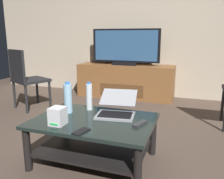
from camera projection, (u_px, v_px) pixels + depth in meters
The scene contains 12 objects.
ground_plane at pixel (103, 149), 2.32m from camera, with size 7.68×7.68×0.00m, color #4C3D33.
back_wall at pixel (151, 18), 4.18m from camera, with size 6.40×0.12×2.80m, color #B2A38C.
coffee_table at pixel (94, 133), 2.03m from camera, with size 1.01×0.71×0.39m.
media_cabinet at pixel (125, 81), 4.25m from camera, with size 1.70×0.51×0.58m.
television at pixel (126, 48), 4.10m from camera, with size 1.20×0.20×0.62m.
side_chair at pixel (26, 77), 3.48m from camera, with size 0.58×0.58×0.89m.
laptop at pixel (117, 108), 2.12m from camera, with size 0.38×0.45×0.18m.
router_box at pixel (58, 116), 1.86m from camera, with size 0.11×0.12×0.14m.
water_bottle_near at pixel (89, 97), 2.23m from camera, with size 0.06×0.06×0.27m.
water_bottle_far at pixel (68, 98), 2.14m from camera, with size 0.07×0.07×0.29m.
cell_phone at pixel (81, 131), 1.73m from camera, with size 0.07×0.14×0.01m, color black.
tv_remote at pixel (140, 124), 1.87m from camera, with size 0.04×0.16×0.02m, color #2D2D30.
Camera 1 is at (0.79, -1.98, 1.08)m, focal length 37.85 mm.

